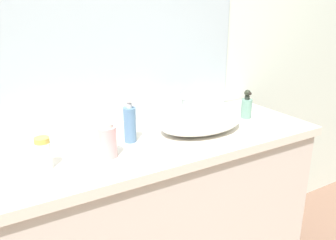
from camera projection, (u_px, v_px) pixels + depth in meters
bathroom_wall_rear at (112, 38)px, 1.64m from camera, size 6.00×0.06×2.60m
vanity_counter at (134, 232)px, 1.62m from camera, size 1.75×0.57×0.89m
wall_mirror_panel at (99, 10)px, 1.54m from camera, size 1.47×0.01×1.06m
sink_basin at (200, 122)px, 1.61m from camera, size 0.41×0.28×0.08m
faucet at (182, 103)px, 1.72m from camera, size 0.03×0.12×0.16m
soap_dispenser at (130, 123)px, 1.47m from camera, size 0.05×0.05×0.20m
lotion_bottle at (247, 107)px, 1.78m from camera, size 0.05×0.05×0.15m
perfume_bottle at (43, 153)px, 1.24m from camera, size 0.06×0.06×0.12m
spray_can at (107, 141)px, 1.33m from camera, size 0.07×0.07×0.14m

